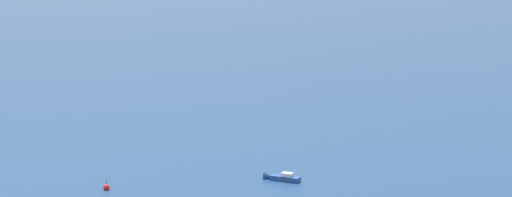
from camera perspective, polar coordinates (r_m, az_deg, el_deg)
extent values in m
cube|color=#23478C|center=(151.27, 2.00, -5.47)|extent=(4.95, 5.29, 0.88)
cone|color=#23478C|center=(152.66, 0.85, -5.33)|extent=(2.25, 2.22, 1.76)
cube|color=silver|center=(150.92, 2.15, -5.21)|extent=(2.33, 2.37, 0.66)
sphere|color=red|center=(147.69, -10.16, -5.99)|extent=(1.10, 1.10, 1.10)
cylinder|color=black|center=(147.42, -10.17, -5.60)|extent=(0.08, 0.08, 1.00)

